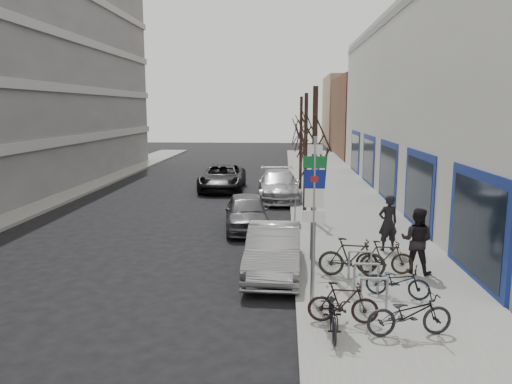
# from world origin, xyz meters

# --- Properties ---
(ground) EXTENTS (120.00, 120.00, 0.00)m
(ground) POSITION_xyz_m (0.00, 0.00, 0.00)
(ground) COLOR black
(ground) RESTS_ON ground
(sidewalk_east) EXTENTS (5.00, 70.00, 0.15)m
(sidewalk_east) POSITION_xyz_m (4.50, 10.00, 0.07)
(sidewalk_east) COLOR slate
(sidewalk_east) RESTS_ON ground
(sidewalk_west) EXTENTS (3.00, 70.00, 0.15)m
(sidewalk_west) POSITION_xyz_m (-11.00, 10.00, 0.07)
(sidewalk_west) COLOR slate
(sidewalk_west) RESTS_ON ground
(brick_building_far) EXTENTS (12.00, 14.00, 8.00)m
(brick_building_far) POSITION_xyz_m (13.00, 40.00, 4.00)
(brick_building_far) COLOR brown
(brick_building_far) RESTS_ON ground
(tan_building_far) EXTENTS (13.00, 12.00, 9.00)m
(tan_building_far) POSITION_xyz_m (13.50, 55.00, 4.50)
(tan_building_far) COLOR #937A5B
(tan_building_far) RESTS_ON ground
(highway_sign_pole) EXTENTS (0.55, 0.10, 4.20)m
(highway_sign_pole) POSITION_xyz_m (2.40, -0.01, 2.46)
(highway_sign_pole) COLOR gray
(highway_sign_pole) RESTS_ON ground
(bike_rack) EXTENTS (0.66, 2.26, 0.83)m
(bike_rack) POSITION_xyz_m (3.80, 0.60, 0.66)
(bike_rack) COLOR gray
(bike_rack) RESTS_ON sidewalk_east
(tree_near) EXTENTS (1.80, 1.80, 5.50)m
(tree_near) POSITION_xyz_m (2.60, 3.50, 4.10)
(tree_near) COLOR black
(tree_near) RESTS_ON ground
(tree_mid) EXTENTS (1.80, 1.80, 5.50)m
(tree_mid) POSITION_xyz_m (2.60, 10.00, 4.10)
(tree_mid) COLOR black
(tree_mid) RESTS_ON ground
(tree_far) EXTENTS (1.80, 1.80, 5.50)m
(tree_far) POSITION_xyz_m (2.60, 16.50, 4.10)
(tree_far) COLOR black
(tree_far) RESTS_ON ground
(meter_front) EXTENTS (0.10, 0.08, 1.27)m
(meter_front) POSITION_xyz_m (2.15, 3.00, 0.92)
(meter_front) COLOR gray
(meter_front) RESTS_ON sidewalk_east
(meter_mid) EXTENTS (0.10, 0.08, 1.27)m
(meter_mid) POSITION_xyz_m (2.15, 8.50, 0.92)
(meter_mid) COLOR gray
(meter_mid) RESTS_ON sidewalk_east
(meter_back) EXTENTS (0.10, 0.08, 1.27)m
(meter_back) POSITION_xyz_m (2.15, 14.00, 0.92)
(meter_back) COLOR gray
(meter_back) RESTS_ON sidewalk_east
(bike_near_left) EXTENTS (0.57, 1.73, 1.05)m
(bike_near_left) POSITION_xyz_m (2.75, -1.70, 0.67)
(bike_near_left) COLOR black
(bike_near_left) RESTS_ON sidewalk_east
(bike_near_right) EXTENTS (1.60, 0.58, 0.95)m
(bike_near_right) POSITION_xyz_m (3.01, -1.19, 0.63)
(bike_near_right) COLOR black
(bike_near_right) RESTS_ON sidewalk_east
(bike_mid_curb) EXTENTS (1.65, 0.98, 0.97)m
(bike_mid_curb) POSITION_xyz_m (4.55, 0.45, 0.63)
(bike_mid_curb) COLOR black
(bike_mid_curb) RESTS_ON sidewalk_east
(bike_mid_inner) EXTENTS (1.95, 0.82, 1.15)m
(bike_mid_inner) POSITION_xyz_m (3.60, 1.91, 0.72)
(bike_mid_inner) COLOR black
(bike_mid_inner) RESTS_ON sidewalk_east
(bike_far_curb) EXTENTS (1.89, 0.84, 1.12)m
(bike_far_curb) POSITION_xyz_m (4.32, -1.73, 0.71)
(bike_far_curb) COLOR black
(bike_far_curb) RESTS_ON sidewalk_east
(bike_far_inner) EXTENTS (1.66, 0.56, 1.00)m
(bike_far_inner) POSITION_xyz_m (4.58, 2.23, 0.65)
(bike_far_inner) COLOR black
(bike_far_inner) RESTS_ON sidewalk_east
(parked_car_front) EXTENTS (1.65, 4.44, 1.45)m
(parked_car_front) POSITION_xyz_m (1.40, 2.45, 0.72)
(parked_car_front) COLOR #939397
(parked_car_front) RESTS_ON ground
(parked_car_mid) EXTENTS (2.18, 4.40, 1.44)m
(parked_car_mid) POSITION_xyz_m (0.19, 7.94, 0.72)
(parked_car_mid) COLOR #4D4D52
(parked_car_mid) RESTS_ON ground
(parked_car_back) EXTENTS (2.50, 5.50, 1.56)m
(parked_car_back) POSITION_xyz_m (1.40, 14.70, 0.78)
(parked_car_back) COLOR #A8A9AD
(parked_car_back) RESTS_ON ground
(lane_car) EXTENTS (2.64, 5.55, 1.53)m
(lane_car) POSITION_xyz_m (-2.01, 17.76, 0.76)
(lane_car) COLOR black
(lane_car) RESTS_ON ground
(pedestrian_near) EXTENTS (0.79, 0.63, 1.89)m
(pedestrian_near) POSITION_xyz_m (5.14, 4.66, 1.09)
(pedestrian_near) COLOR black
(pedestrian_near) RESTS_ON sidewalk_east
(pedestrian_far) EXTENTS (0.85, 0.75, 1.93)m
(pedestrian_far) POSITION_xyz_m (5.51, 2.41, 1.11)
(pedestrian_far) COLOR black
(pedestrian_far) RESTS_ON sidewalk_east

